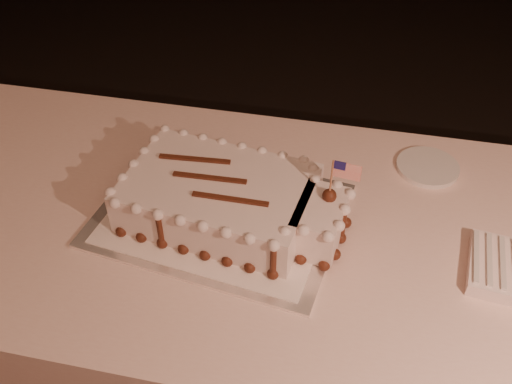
% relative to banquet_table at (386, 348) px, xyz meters
% --- Properties ---
extents(banquet_table, '(2.40, 0.80, 0.75)m').
position_rel_banquet_table_xyz_m(banquet_table, '(0.00, 0.00, 0.00)').
color(banquet_table, beige).
rests_on(banquet_table, ground).
extents(cake_board, '(0.56, 0.45, 0.01)m').
position_rel_banquet_table_xyz_m(cake_board, '(-0.41, 0.00, 0.38)').
color(cake_board, white).
rests_on(cake_board, banquet_table).
extents(doily, '(0.50, 0.41, 0.00)m').
position_rel_banquet_table_xyz_m(doily, '(-0.41, 0.00, 0.38)').
color(doily, white).
rests_on(doily, cake_board).
extents(sheet_cake, '(0.50, 0.32, 0.19)m').
position_rel_banquet_table_xyz_m(sheet_cake, '(-0.39, -0.00, 0.43)').
color(sheet_cake, silver).
rests_on(sheet_cake, doily).
extents(side_plate, '(0.15, 0.15, 0.01)m').
position_rel_banquet_table_xyz_m(side_plate, '(0.03, 0.26, 0.38)').
color(side_plate, silver).
rests_on(side_plate, banquet_table).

